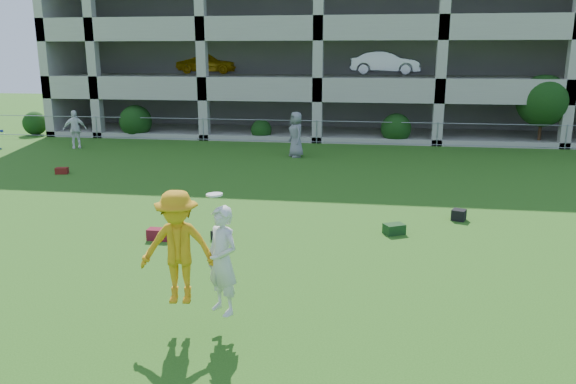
% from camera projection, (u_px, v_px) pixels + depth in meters
% --- Properties ---
extents(ground, '(100.00, 100.00, 0.00)m').
position_uv_depth(ground, '(211.00, 300.00, 10.54)').
color(ground, '#235114').
rests_on(ground, ground).
extents(bystander_b, '(1.15, 0.93, 1.83)m').
position_uv_depth(bystander_b, '(75.00, 129.00, 27.13)').
color(bystander_b, white).
rests_on(bystander_b, ground).
extents(bystander_c, '(1.04, 1.17, 2.00)m').
position_uv_depth(bystander_c, '(296.00, 134.00, 24.83)').
color(bystander_c, gray).
rests_on(bystander_c, ground).
extents(bag_red_a, '(0.55, 0.30, 0.28)m').
position_uv_depth(bag_red_a, '(159.00, 234.00, 13.92)').
color(bag_red_a, '#540E14').
rests_on(bag_red_a, ground).
extents(bag_black_b, '(0.47, 0.41, 0.22)m').
position_uv_depth(bag_black_b, '(220.00, 236.00, 13.91)').
color(bag_black_b, black).
rests_on(bag_black_b, ground).
extents(bag_green_c, '(0.61, 0.55, 0.26)m').
position_uv_depth(bag_green_c, '(394.00, 229.00, 14.38)').
color(bag_green_c, '#133415').
rests_on(bag_green_c, ground).
extents(crate_d, '(0.45, 0.45, 0.30)m').
position_uv_depth(crate_d, '(459.00, 215.00, 15.56)').
color(crate_d, black).
rests_on(crate_d, ground).
extents(bag_red_f, '(0.50, 0.37, 0.24)m').
position_uv_depth(bag_red_f, '(62.00, 171.00, 21.52)').
color(bag_red_f, '#611310').
rests_on(bag_red_f, ground).
extents(frisbee_contest, '(1.79, 0.86, 2.04)m').
position_uv_depth(frisbee_contest, '(188.00, 250.00, 9.12)').
color(frisbee_contest, orange).
rests_on(frisbee_contest, ground).
extents(parking_garage, '(30.00, 14.00, 12.00)m').
position_uv_depth(parking_garage, '(332.00, 28.00, 35.65)').
color(parking_garage, '#9E998C').
rests_on(parking_garage, ground).
extents(fence, '(36.06, 0.06, 1.20)m').
position_uv_depth(fence, '(317.00, 131.00, 28.61)').
color(fence, gray).
rests_on(fence, ground).
extents(shrub_row, '(34.38, 2.52, 3.50)m').
position_uv_depth(shrub_row, '(408.00, 114.00, 28.38)').
color(shrub_row, '#163D11').
rests_on(shrub_row, ground).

